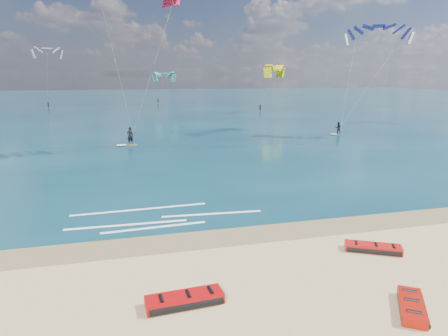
{
  "coord_description": "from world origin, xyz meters",
  "views": [
    {
      "loc": [
        -1.68,
        -14.85,
        7.83
      ],
      "look_at": [
        4.14,
        8.0,
        2.29
      ],
      "focal_mm": 32.0,
      "sensor_mm": 36.0,
      "label": 1
    }
  ],
  "objects_px": {
    "packed_kite_left": "(185,304)",
    "packed_kite_mid": "(373,251)",
    "kitesurfer_far": "(361,71)",
    "kitesurfer_main": "(133,55)",
    "packed_kite_right": "(411,311)"
  },
  "relations": [
    {
      "from": "kitesurfer_main",
      "to": "kitesurfer_far",
      "type": "bearing_deg",
      "value": 9.94
    },
    {
      "from": "packed_kite_mid",
      "to": "kitesurfer_main",
      "type": "relative_size",
      "value": 0.14
    },
    {
      "from": "packed_kite_left",
      "to": "packed_kite_mid",
      "type": "bearing_deg",
      "value": 9.64
    },
    {
      "from": "packed_kite_mid",
      "to": "kitesurfer_far",
      "type": "bearing_deg",
      "value": 86.78
    },
    {
      "from": "packed_kite_mid",
      "to": "packed_kite_right",
      "type": "bearing_deg",
      "value": -81.43
    },
    {
      "from": "kitesurfer_main",
      "to": "kitesurfer_far",
      "type": "height_order",
      "value": "kitesurfer_main"
    },
    {
      "from": "packed_kite_left",
      "to": "kitesurfer_main",
      "type": "relative_size",
      "value": 0.16
    },
    {
      "from": "packed_kite_right",
      "to": "kitesurfer_main",
      "type": "height_order",
      "value": "kitesurfer_main"
    },
    {
      "from": "packed_kite_left",
      "to": "kitesurfer_far",
      "type": "xyz_separation_m",
      "value": [
        28.11,
        34.02,
        8.31
      ]
    },
    {
      "from": "packed_kite_left",
      "to": "packed_kite_mid",
      "type": "relative_size",
      "value": 1.1
    },
    {
      "from": "packed_kite_left",
      "to": "packed_kite_right",
      "type": "xyz_separation_m",
      "value": [
        7.4,
        -2.3,
        0.0
      ]
    },
    {
      "from": "packed_kite_right",
      "to": "kitesurfer_far",
      "type": "relative_size",
      "value": 0.15
    },
    {
      "from": "packed_kite_left",
      "to": "kitesurfer_far",
      "type": "height_order",
      "value": "kitesurfer_far"
    },
    {
      "from": "packed_kite_mid",
      "to": "kitesurfer_far",
      "type": "height_order",
      "value": "kitesurfer_far"
    },
    {
      "from": "kitesurfer_main",
      "to": "kitesurfer_far",
      "type": "relative_size",
      "value": 1.21
    }
  ]
}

